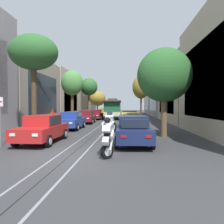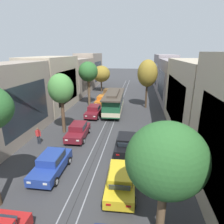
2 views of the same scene
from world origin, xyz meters
The scene contains 18 objects.
ground_plane centered at (0.00, 22.76, 0.00)m, with size 160.00×160.00×0.00m, color #38383A.
trolley_track_rails centered at (0.00, 26.45, 0.00)m, with size 1.14×64.89×0.01m.
building_facade_left centered at (-10.03, 24.90, 4.25)m, with size 5.87×56.59×9.85m.
building_facade_right centered at (10.01, 24.35, 4.09)m, with size 5.52×56.59×8.87m.
parked_car_blue_second_left centered at (-2.72, 9.71, 0.80)m, with size 2.03×4.38×1.58m.
parked_car_maroon_mid_left centered at (-2.65, 15.99, 0.80)m, with size 2.13×4.42×1.58m.
parked_car_maroon_fourth_left centered at (-2.60, 23.13, 0.80)m, with size 2.01×4.37×1.58m.
parked_car_orange_fifth_left centered at (-2.62, 29.35, 0.80)m, with size 2.09×4.40×1.58m.
parked_car_brown_sixth_left centered at (-2.67, 35.55, 0.80)m, with size 2.13×4.42×1.58m.
parked_car_yellow_second_right centered at (2.66, 8.53, 0.80)m, with size 2.10×4.40×1.58m.
parked_car_black_mid_right centered at (2.62, 13.89, 0.80)m, with size 2.03×4.37×1.58m.
street_tree_kerb_left_second centered at (-4.72, 17.20, 5.00)m, with size 2.78×2.44×6.69m.
street_tree_kerb_left_mid centered at (-4.78, 28.82, 5.63)m, with size 3.13×3.43×7.33m.
street_tree_kerb_left_fourth centered at (-5.03, 40.90, 3.99)m, with size 3.98×4.28×5.83m.
street_tree_kerb_right_near centered at (4.92, 5.70, 4.20)m, with size 3.69×2.97×6.07m.
street_tree_kerb_right_second centered at (4.82, 28.69, 5.56)m, with size 3.13×3.13×7.71m.
cable_car_trolley centered at (0.00, 24.87, 1.66)m, with size 2.79×9.17×3.28m.
pedestrian_on_left_pavement centered at (-6.11, 14.03, 0.99)m, with size 0.55×0.38×1.74m.
Camera 2 is at (3.57, -1.94, 8.88)m, focal length 30.40 mm.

